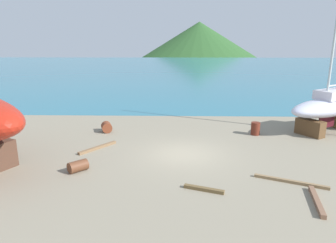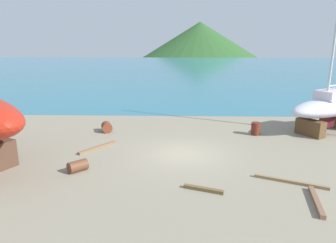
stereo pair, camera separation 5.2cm
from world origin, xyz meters
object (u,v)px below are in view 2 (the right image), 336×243
barrel_rust_far (107,127)px  barrel_rust_mid (78,166)px  sailboat_mid_port (329,107)px  barrel_tipped_left (256,129)px

barrel_rust_far → barrel_rust_mid: (0.11, -6.61, -0.07)m
sailboat_mid_port → barrel_tipped_left: sailboat_mid_port is taller
barrel_tipped_left → barrel_rust_far: (-9.97, 0.41, -0.08)m
sailboat_mid_port → barrel_tipped_left: bearing=-21.8°
sailboat_mid_port → barrel_rust_far: sailboat_mid_port is taller
sailboat_mid_port → barrel_rust_far: size_ratio=14.27×
sailboat_mid_port → barrel_rust_far: bearing=-30.0°
sailboat_mid_port → barrel_rust_mid: 16.56m
sailboat_mid_port → barrel_tipped_left: (-5.04, -0.90, -1.27)m
barrel_rust_far → sailboat_mid_port: bearing=1.9°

